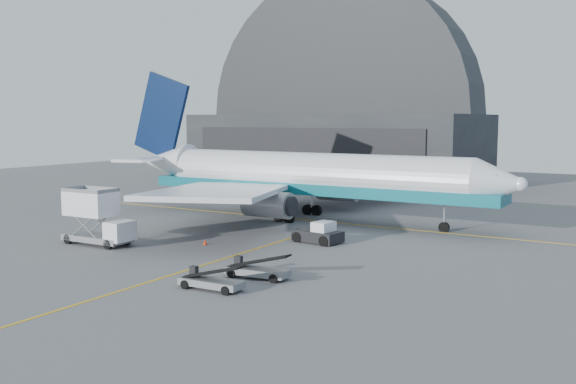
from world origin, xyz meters
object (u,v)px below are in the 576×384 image
Objects in this scene: belt_loader_a at (211,281)px; catering_truck at (96,218)px; pushback_tug at (319,234)px; airliner at (298,176)px; belt_loader_b at (257,270)px.

catering_truck is at bearing 156.59° from belt_loader_a.
pushback_tug is (16.70, 11.05, -1.65)m from catering_truck.
airliner reaches higher than belt_loader_a.
airliner is 10.38× the size of belt_loader_a.
belt_loader_b is (2.48, -13.90, -0.18)m from pushback_tug.
airliner is 27.96m from belt_loader_b.
belt_loader_a is (1.55, -18.00, -0.20)m from pushback_tug.
pushback_tug is at bearing 92.35° from belt_loader_a.
belt_loader_b is at bearing 74.71° from belt_loader_a.
pushback_tug reaches higher than belt_loader_b.
belt_loader_a is (10.29, -29.36, -4.30)m from airliner.
airliner is 31.40m from belt_loader_a.
belt_loader_b is (0.93, 4.10, 0.02)m from belt_loader_a.
pushback_tug is at bearing -52.40° from airliner.
catering_truck reaches higher than belt_loader_a.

